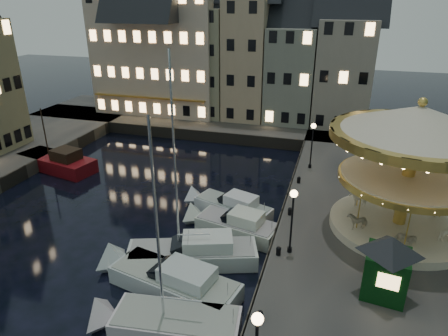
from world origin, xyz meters
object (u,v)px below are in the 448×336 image
(bollard_c, at_px, (290,211))
(motorboat_d, at_px, (232,225))
(bollard_d, at_px, (299,179))
(ticket_kiosk, at_px, (389,256))
(bollard_a, at_px, (260,315))
(bollard_b, at_px, (279,250))
(motorboat_c, at_px, (186,254))
(carousel, at_px, (414,147))
(streetlamp_b, at_px, (292,213))
(motorboat_a, at_px, (165,323))
(motorboat_e, at_px, (228,207))
(streetlamp_c, at_px, (312,139))
(motorboat_b, at_px, (169,280))
(red_fishing_boat, at_px, (58,162))

(bollard_c, height_order, motorboat_d, motorboat_d)
(bollard_d, distance_m, ticket_kiosk, 13.76)
(bollard_a, relative_size, bollard_b, 1.00)
(motorboat_c, distance_m, motorboat_d, 4.58)
(carousel, bearing_deg, motorboat_c, -155.94)
(bollard_a, bearing_deg, bollard_d, 90.00)
(streetlamp_b, xyz_separation_m, bollard_b, (-0.60, -0.50, -2.41))
(motorboat_a, relative_size, motorboat_c, 1.01)
(carousel, bearing_deg, motorboat_e, 175.49)
(motorboat_c, bearing_deg, bollard_d, 63.00)
(streetlamp_c, bearing_deg, motorboat_a, -104.47)
(motorboat_b, relative_size, red_fishing_boat, 1.03)
(bollard_c, bearing_deg, red_fishing_boat, 168.24)
(bollard_b, bearing_deg, streetlamp_c, 87.55)
(streetlamp_b, relative_size, motorboat_c, 0.34)
(bollard_c, distance_m, ticket_kiosk, 9.16)
(red_fishing_boat, bearing_deg, motorboat_a, -40.99)
(motorboat_a, xyz_separation_m, carousel, (11.81, 11.34, 6.62))
(bollard_d, height_order, motorboat_b, motorboat_b)
(motorboat_c, xyz_separation_m, ticket_kiosk, (11.43, -1.17, 2.96))
(motorboat_e, bearing_deg, carousel, -4.51)
(bollard_c, xyz_separation_m, motorboat_d, (-3.85, -1.47, -0.97))
(bollard_d, xyz_separation_m, motorboat_d, (-3.85, -6.97, -0.97))
(red_fishing_boat, relative_size, carousel, 0.84)
(motorboat_b, height_order, red_fishing_boat, red_fishing_boat)
(bollard_b, distance_m, motorboat_c, 5.80)
(motorboat_e, bearing_deg, ticket_kiosk, -36.71)
(motorboat_d, height_order, ticket_kiosk, ticket_kiosk)
(motorboat_b, bearing_deg, bollard_a, -21.23)
(streetlamp_b, bearing_deg, motorboat_e, 134.41)
(motorboat_b, height_order, motorboat_d, same)
(red_fishing_boat, height_order, carousel, carousel)
(bollard_a, height_order, red_fishing_boat, red_fishing_boat)
(motorboat_e, xyz_separation_m, carousel, (11.99, -0.95, 6.52))
(motorboat_d, xyz_separation_m, red_fishing_boat, (-19.27, 6.29, 0.07))
(motorboat_e, bearing_deg, bollard_d, 42.91)
(bollard_d, relative_size, carousel, 0.06)
(motorboat_b, relative_size, motorboat_c, 0.72)
(bollard_c, distance_m, motorboat_a, 12.22)
(bollard_d, bearing_deg, motorboat_c, -117.00)
(bollard_a, relative_size, bollard_c, 1.00)
(streetlamp_b, bearing_deg, ticket_kiosk, -24.50)
(bollard_b, xyz_separation_m, red_fishing_boat, (-23.12, 9.81, -0.89))
(bollard_d, distance_m, motorboat_d, 8.02)
(bollard_a, relative_size, motorboat_b, 0.07)
(motorboat_e, bearing_deg, motorboat_d, -68.86)
(streetlamp_c, bearing_deg, bollard_b, -92.45)
(streetlamp_b, relative_size, motorboat_b, 0.48)
(motorboat_a, height_order, motorboat_b, motorboat_a)
(motorboat_e, bearing_deg, bollard_c, -12.03)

